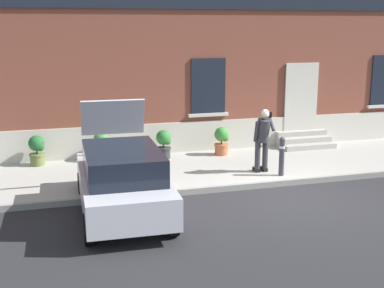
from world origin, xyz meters
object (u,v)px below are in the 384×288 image
object	(u,v)px
planter_terracotta	(222,140)
planter_charcoal	(164,144)
bollard_far_left	(146,165)
hatchback_car_silver	(122,179)
planter_olive	(37,150)
planter_cream	(102,146)
person_on_phone	(263,136)
bollard_near_person	(282,155)

from	to	relation	value
planter_terracotta	planter_charcoal	bearing A→B (deg)	178.51
bollard_far_left	hatchback_car_silver	bearing A→B (deg)	-120.53
planter_olive	planter_charcoal	world-z (taller)	same
planter_charcoal	planter_terracotta	distance (m)	1.81
planter_cream	person_on_phone	bearing A→B (deg)	-30.82
bollard_far_left	planter_charcoal	size ratio (longest dim) A/B	1.22
person_on_phone	planter_terracotta	bearing A→B (deg)	102.66
hatchback_car_silver	bollard_near_person	bearing A→B (deg)	16.77
planter_olive	planter_charcoal	distance (m)	3.62
hatchback_car_silver	bollard_far_left	size ratio (longest dim) A/B	3.93
bollard_near_person	person_on_phone	bearing A→B (deg)	131.22
planter_terracotta	bollard_near_person	bearing A→B (deg)	-73.16
person_on_phone	hatchback_car_silver	bearing A→B (deg)	-154.62
bollard_far_left	person_on_phone	world-z (taller)	person_on_phone
planter_cream	planter_charcoal	bearing A→B (deg)	-6.96
hatchback_car_silver	person_on_phone	world-z (taller)	hatchback_car_silver
bollard_near_person	planter_cream	world-z (taller)	bollard_near_person
bollard_near_person	bollard_far_left	size ratio (longest dim) A/B	1.00
bollard_near_person	person_on_phone	distance (m)	0.71
planter_olive	planter_terracotta	bearing A→B (deg)	-3.02
planter_charcoal	planter_olive	bearing A→B (deg)	176.22
bollard_far_left	planter_olive	bearing A→B (deg)	132.26
hatchback_car_silver	planter_olive	xyz separation A→B (m)	(-1.80, 4.16, -0.19)
bollard_near_person	bollard_far_left	world-z (taller)	same
planter_charcoal	planter_terracotta	size ratio (longest dim) A/B	1.00
person_on_phone	bollard_near_person	bearing A→B (deg)	-46.84
bollard_near_person	planter_cream	distance (m)	5.22
planter_olive	planter_cream	size ratio (longest dim) A/B	1.00
planter_terracotta	hatchback_car_silver	bearing A→B (deg)	-133.08
bollard_far_left	planter_olive	world-z (taller)	bollard_far_left
planter_olive	person_on_phone	bearing A→B (deg)	-22.52
bollard_near_person	person_on_phone	xyz separation A→B (m)	(-0.37, 0.42, 0.43)
bollard_far_left	planter_terracotta	xyz separation A→B (m)	(2.84, 2.55, -0.11)
bollard_near_person	planter_charcoal	bearing A→B (deg)	134.79
person_on_phone	planter_charcoal	bearing A→B (deg)	137.38
bollard_far_left	planter_cream	xyz separation A→B (m)	(-0.77, 2.82, -0.11)
hatchback_car_silver	person_on_phone	bearing A→B (deg)	23.44
bollard_near_person	hatchback_car_silver	bearing A→B (deg)	-163.23
bollard_near_person	bollard_far_left	distance (m)	3.62
bollard_far_left	planter_cream	distance (m)	2.93
bollard_near_person	planter_cream	xyz separation A→B (m)	(-4.39, 2.82, -0.11)
hatchback_car_silver	bollard_near_person	xyz separation A→B (m)	(4.40, 1.33, -0.09)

